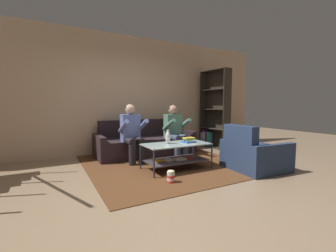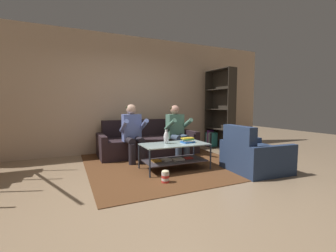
{
  "view_description": "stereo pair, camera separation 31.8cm",
  "coord_description": "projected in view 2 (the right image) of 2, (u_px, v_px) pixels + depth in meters",
  "views": [
    {
      "loc": [
        -1.74,
        -3.06,
        1.18
      ],
      "look_at": [
        0.41,
        0.9,
        0.76
      ],
      "focal_mm": 24.0,
      "sensor_mm": 36.0,
      "label": 1
    },
    {
      "loc": [
        -1.46,
        -3.21,
        1.18
      ],
      "look_at": [
        0.41,
        0.9,
        0.76
      ],
      "focal_mm": 24.0,
      "sensor_mm": 36.0,
      "label": 2
    }
  ],
  "objects": [
    {
      "name": "person_seated_right",
      "position": [
        177.0,
        129.0,
        5.12
      ],
      "size": [
        0.5,
        0.58,
        1.18
      ],
      "color": "#38465C",
      "rests_on": "ground"
    },
    {
      "name": "popcorn_tub",
      "position": [
        165.0,
        177.0,
        3.4
      ],
      "size": [
        0.12,
        0.12,
        0.2
      ],
      "color": "red",
      "rests_on": "ground"
    },
    {
      "name": "couch",
      "position": [
        148.0,
        143.0,
        5.43
      ],
      "size": [
        2.32,
        0.91,
        0.82
      ],
      "color": "#2B1F24",
      "rests_on": "ground"
    },
    {
      "name": "ground",
      "position": [
        168.0,
        179.0,
        3.61
      ],
      "size": [
        16.8,
        16.8,
        0.0
      ],
      "primitive_type": "plane",
      "color": "#977B5E"
    },
    {
      "name": "vase",
      "position": [
        166.0,
        137.0,
        4.1
      ],
      "size": [
        0.1,
        0.1,
        0.25
      ],
      "color": "silver",
      "rests_on": "coffee_table"
    },
    {
      "name": "coffee_table",
      "position": [
        174.0,
        153.0,
        4.12
      ],
      "size": [
        1.21,
        0.62,
        0.48
      ],
      "color": "#A9C2C1",
      "rests_on": "ground"
    },
    {
      "name": "bookshelf",
      "position": [
        219.0,
        115.0,
        6.19
      ],
      "size": [
        0.37,
        0.94,
        2.14
      ],
      "color": "#2E2820",
      "rests_on": "ground"
    },
    {
      "name": "armchair",
      "position": [
        254.0,
        156.0,
        4.0
      ],
      "size": [
        0.98,
        1.0,
        0.83
      ],
      "color": "navy",
      "rests_on": "ground"
    },
    {
      "name": "area_rug",
      "position": [
        162.0,
        162.0,
        4.69
      ],
      "size": [
        3.0,
        3.39,
        0.01
      ],
      "color": "brown",
      "rests_on": "ground"
    },
    {
      "name": "book_stack",
      "position": [
        188.0,
        140.0,
        4.2
      ],
      "size": [
        0.25,
        0.21,
        0.09
      ],
      "color": "#275DB4",
      "rests_on": "coffee_table"
    },
    {
      "name": "person_seated_left",
      "position": [
        133.0,
        131.0,
        4.7
      ],
      "size": [
        0.5,
        0.58,
        1.2
      ],
      "color": "black",
      "rests_on": "ground"
    },
    {
      "name": "back_partition",
      "position": [
        128.0,
        95.0,
        5.71
      ],
      "size": [
        8.4,
        0.12,
        2.9
      ],
      "primitive_type": "cube",
      "color": "#D0AF91",
      "rests_on": "ground"
    }
  ]
}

